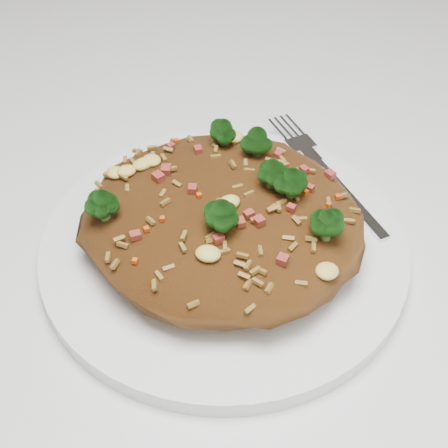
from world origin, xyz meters
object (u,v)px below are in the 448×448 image
(fork, at_px, (331,178))
(dining_table, at_px, (170,241))
(fried_rice, at_px, (225,210))
(plate, at_px, (224,246))

(fork, bearing_deg, dining_table, -128.19)
(dining_table, height_order, fork, fork)
(fried_rice, distance_m, fork, 0.11)
(dining_table, height_order, plate, plate)
(plate, bearing_deg, fried_rice, 52.74)
(dining_table, distance_m, plate, 0.15)
(plate, relative_size, fork, 1.96)
(dining_table, bearing_deg, fried_rice, -46.30)
(fork, bearing_deg, plate, -77.12)
(plate, xyz_separation_m, fork, (0.06, 0.08, 0.01))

